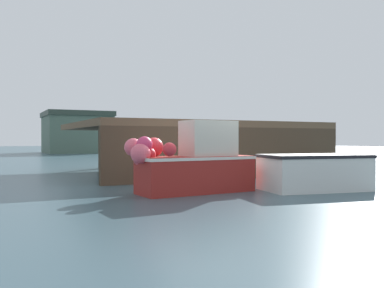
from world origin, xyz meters
TOP-DOWN VIEW (x-y plane):
  - ground at (0.00, 0.00)m, footprint 120.00×160.00m
  - pier at (2.28, 5.48)m, footprint 9.48×7.85m
  - fishing_boat_near_left at (-0.58, -0.33)m, footprint 3.48×1.43m
  - fishing_boat_near_right at (2.69, -1.31)m, footprint 3.10×2.02m
  - rowboat at (5.09, 0.76)m, footprint 1.66×0.89m
  - warehouse at (2.72, 34.28)m, footprint 6.48×7.27m

SIDE VIEW (x-z plane):
  - ground at x=0.00m, z-range -0.10..0.00m
  - rowboat at x=5.09m, z-range -0.02..0.35m
  - fishing_boat_near_right at x=2.69m, z-range 0.03..1.04m
  - fishing_boat_near_left at x=-0.58m, z-range -0.18..1.75m
  - pier at x=2.28m, z-range 0.69..2.78m
  - warehouse at x=2.72m, z-range 0.02..4.23m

